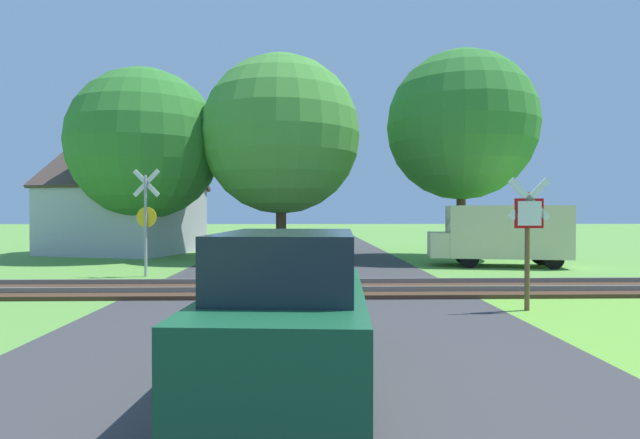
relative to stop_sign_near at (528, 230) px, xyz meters
The scene contains 11 objects.
ground_plane 6.58m from the stop_sign_near, 136.37° to the right, with size 160.00×160.00×0.00m, color #5B933D.
road_asphalt 5.45m from the stop_sign_near, 152.54° to the right, with size 8.25×80.00×0.01m, color #38383A.
rail_track 5.56m from the stop_sign_near, 150.01° to the left, with size 60.00×2.60×0.22m.
stop_sign_near is the anchor object (origin of this frame).
crossing_sign_far 11.04m from the stop_sign_near, 149.12° to the left, with size 0.87×0.18×3.35m.
house 20.00m from the stop_sign_near, 132.19° to the left, with size 7.69×7.34×5.44m.
tree_left 17.45m from the stop_sign_near, 133.11° to the left, with size 6.66×6.66×8.37m.
tree_right 12.55m from the stop_sign_near, 79.06° to the left, with size 6.46×6.46×9.01m.
tree_center 13.99m from the stop_sign_near, 114.70° to the left, with size 7.00×7.00×8.93m.
mail_truck 8.75m from the stop_sign_near, 71.89° to the left, with size 5.15×2.67×2.24m.
parked_car 6.41m from the stop_sign_near, 137.05° to the right, with size 1.92×4.10×1.78m.
Camera 1 is at (0.15, -5.54, 1.99)m, focal length 28.00 mm.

